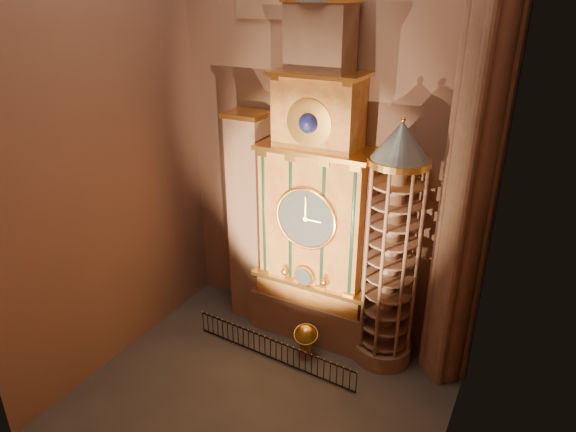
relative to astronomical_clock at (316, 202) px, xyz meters
The scene contains 10 objects.
floor 8.32m from the astronomical_clock, 90.00° to the right, with size 14.00×14.00×0.00m, color #383330.
wall_back 4.45m from the astronomical_clock, 90.00° to the left, with size 22.00×22.00×0.00m, color #90614D.
wall_left 9.61m from the astronomical_clock, 144.66° to the right, with size 22.00×22.00×0.00m, color #90614D.
wall_right 9.61m from the astronomical_clock, 35.34° to the right, with size 22.00×22.00×0.00m, color #90614D.
astronomical_clock is the anchor object (origin of this frame).
portrait_tower 3.73m from the astronomical_clock, behind, with size 1.80×1.60×10.20m.
stair_turret 3.78m from the astronomical_clock, ahead, with size 2.50×2.50×10.80m.
gothic_pier 7.48m from the astronomical_clock, ahead, with size 2.04×2.04×22.00m.
celestial_globe 6.01m from the astronomical_clock, 75.36° to the right, with size 1.38×1.34×1.60m.
iron_railing 6.74m from the astronomical_clock, 102.96° to the right, with size 7.94×0.54×1.04m.
Camera 1 is at (8.43, -13.52, 15.06)m, focal length 32.00 mm.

